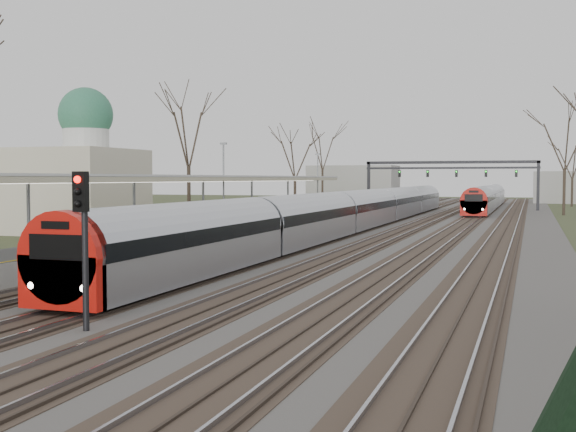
# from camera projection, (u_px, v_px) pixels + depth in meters

# --- Properties ---
(track_bed) EXTENTS (24.00, 160.00, 0.22)m
(track_bed) POSITION_uv_depth(u_px,v_px,m) (412.00, 224.00, 60.65)
(track_bed) COLOR #474442
(track_bed) RESTS_ON ground
(platform) EXTENTS (3.50, 69.00, 1.00)m
(platform) POSITION_uv_depth(u_px,v_px,m) (227.00, 231.00, 47.06)
(platform) COLOR #9E9B93
(platform) RESTS_ON ground
(canopy) EXTENTS (4.10, 50.00, 3.11)m
(canopy) POSITION_uv_depth(u_px,v_px,m) (196.00, 178.00, 42.61)
(canopy) COLOR slate
(canopy) RESTS_ON platform
(dome_building) EXTENTS (10.00, 8.00, 10.30)m
(dome_building) POSITION_uv_depth(u_px,v_px,m) (66.00, 181.00, 51.42)
(dome_building) COLOR beige
(dome_building) RESTS_ON ground
(signal_gantry) EXTENTS (21.00, 0.59, 6.08)m
(signal_gantry) POSITION_uv_depth(u_px,v_px,m) (451.00, 170.00, 88.75)
(signal_gantry) COLOR black
(signal_gantry) RESTS_ON ground
(tree_west_far) EXTENTS (5.50, 5.50, 11.33)m
(tree_west_far) POSITION_uv_depth(u_px,v_px,m) (188.00, 128.00, 59.14)
(tree_west_far) COLOR #2D231C
(tree_west_far) RESTS_ON ground
(train_near) EXTENTS (2.62, 75.21, 3.05)m
(train_near) POSITION_uv_depth(u_px,v_px,m) (362.00, 210.00, 55.11)
(train_near) COLOR #B1B4BC
(train_near) RESTS_ON ground
(train_far) EXTENTS (2.62, 45.21, 3.05)m
(train_far) POSITION_uv_depth(u_px,v_px,m) (487.00, 198.00, 90.63)
(train_far) COLOR #B1B4BC
(train_far) RESTS_ON ground
(signal_post) EXTENTS (0.35, 0.45, 4.10)m
(signal_post) POSITION_uv_depth(u_px,v_px,m) (83.00, 227.00, 17.92)
(signal_post) COLOR black
(signal_post) RESTS_ON ground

